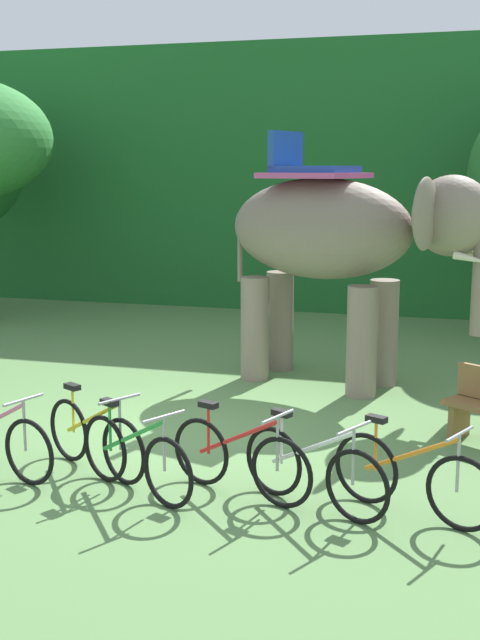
{
  "coord_description": "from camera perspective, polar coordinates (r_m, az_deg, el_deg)",
  "views": [
    {
      "loc": [
        3.41,
        -9.08,
        3.24
      ],
      "look_at": [
        0.53,
        1.0,
        1.3
      ],
      "focal_mm": 46.25,
      "sensor_mm": 36.0,
      "label": 1
    }
  ],
  "objects": [
    {
      "name": "bike_white",
      "position": [
        8.06,
        5.09,
        -10.31
      ],
      "size": [
        1.56,
        0.84,
        0.92
      ],
      "color": "black",
      "rests_on": "ground"
    },
    {
      "name": "ground_plane",
      "position": [
        10.23,
        -4.46,
        -8.02
      ],
      "size": [
        80.0,
        80.0,
        0.0
      ],
      "primitive_type": "plane",
      "color": "#567F47"
    },
    {
      "name": "foliage_hedge",
      "position": [
        21.48,
        6.87,
        9.77
      ],
      "size": [
        36.0,
        6.0,
        6.0
      ],
      "primitive_type": "cube",
      "color": "#1E6028",
      "rests_on": "ground"
    },
    {
      "name": "bike_orange",
      "position": [
        8.02,
        11.79,
        -10.6
      ],
      "size": [
        1.58,
        0.8,
        0.92
      ],
      "color": "black",
      "rests_on": "ground"
    },
    {
      "name": "bike_red",
      "position": [
        8.33,
        -0.04,
        -9.56
      ],
      "size": [
        1.62,
        0.73,
        0.92
      ],
      "color": "black",
      "rests_on": "ground"
    },
    {
      "name": "bike_green",
      "position": [
        8.43,
        -7.29,
        -9.39
      ],
      "size": [
        1.53,
        0.87,
        0.92
      ],
      "color": "black",
      "rests_on": "ground"
    },
    {
      "name": "elephant",
      "position": [
        12.25,
        6.96,
        5.55
      ],
      "size": [
        4.24,
        2.65,
        3.78
      ],
      "color": "gray",
      "rests_on": "ground"
    },
    {
      "name": "bike_yellow",
      "position": [
        9.08,
        -10.01,
        -8.0
      ],
      "size": [
        1.52,
        0.88,
        0.92
      ],
      "color": "black",
      "rests_on": "ground"
    }
  ]
}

